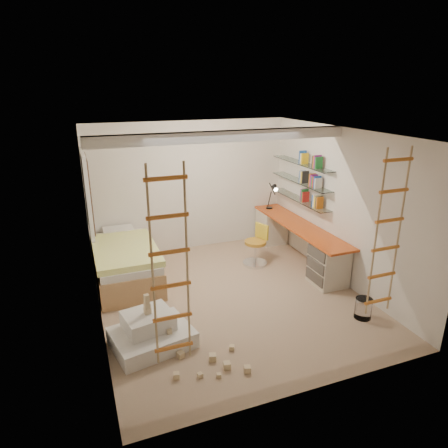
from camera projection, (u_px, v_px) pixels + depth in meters
name	position (u px, v px, depth m)	size (l,w,h in m)	color
floor	(231.00, 297.00, 6.44)	(4.50, 4.50, 0.00)	tan
ceiling_beam	(224.00, 136.00, 5.87)	(4.00, 0.18, 0.16)	white
window_frame	(87.00, 193.00, 6.59)	(0.06, 1.15, 1.35)	white
window_blind	(89.00, 193.00, 6.60)	(0.02, 1.00, 1.20)	#4C2D1E
rope_ladder_left	(170.00, 269.00, 3.94)	(0.41, 0.04, 2.13)	orange
rope_ladder_right	(388.00, 235.00, 4.85)	(0.41, 0.04, 2.13)	orange
waste_bin	(363.00, 308.00, 5.82)	(0.25, 0.25, 0.31)	white
desk	(297.00, 241.00, 7.64)	(0.56, 2.80, 0.75)	#CA4D17
shelves	(300.00, 182.00, 7.57)	(0.25, 1.80, 0.71)	white
bed	(125.00, 262.00, 6.91)	(1.02, 2.00, 0.69)	#AD7F51
task_lamp	(273.00, 192.00, 8.23)	(0.14, 0.36, 0.57)	black
swivel_chair	(256.00, 250.00, 7.52)	(0.60, 0.60, 0.78)	#B07A21
play_platform	(151.00, 333.00, 5.21)	(1.12, 0.95, 0.44)	silver
toy_blocks	(186.00, 343.00, 4.95)	(1.26, 1.11, 0.71)	#CCB284
books	(301.00, 176.00, 7.53)	(0.14, 0.70, 0.92)	orange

